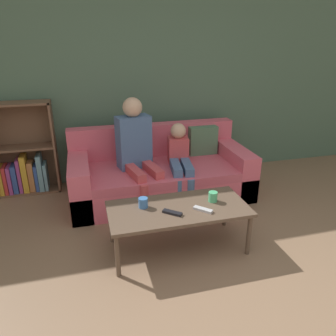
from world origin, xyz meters
name	(u,v)px	position (x,y,z in m)	size (l,w,h in m)	color
wall_back	(150,79)	(0.00, 2.88, 1.30)	(12.00, 0.06, 2.60)	#4C6B56
couch	(160,174)	(-0.04, 2.22, 0.26)	(2.08, 0.98, 0.79)	#DB5B70
bookshelf	(25,160)	(-1.61, 2.73, 0.41)	(0.72, 0.28, 1.11)	brown
coffee_table	(178,211)	(-0.15, 1.10, 0.38)	(1.22, 0.58, 0.42)	brown
person_adult	(136,145)	(-0.33, 2.13, 0.67)	(0.46, 0.71, 1.19)	#C6474C
person_child	(180,158)	(0.16, 2.07, 0.50)	(0.32, 0.68, 0.87)	#476693
cup_near	(143,203)	(-0.44, 1.18, 0.46)	(0.08, 0.08, 0.09)	#3D70B2
cup_far	(213,197)	(0.19, 1.13, 0.46)	(0.08, 0.08, 0.09)	#4CB77A
tv_remote_0	(203,210)	(0.04, 0.99, 0.43)	(0.15, 0.16, 0.02)	#B7B7BC
tv_remote_1	(172,213)	(-0.23, 1.00, 0.43)	(0.16, 0.15, 0.02)	black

